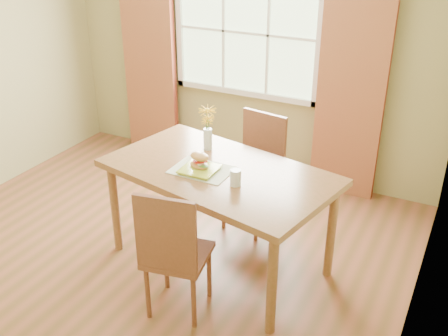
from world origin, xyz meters
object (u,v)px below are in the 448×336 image
object	(u,v)px
croissant_sandwich	(200,161)
flower_vase	(208,124)
water_glass	(235,178)
chair_far	(257,166)
dining_table	(219,179)
chair_near	(173,250)

from	to	relation	value
croissant_sandwich	flower_vase	xyz separation A→B (m)	(-0.13, 0.37, 0.14)
water_glass	flower_vase	world-z (taller)	flower_vase
chair_far	flower_vase	xyz separation A→B (m)	(-0.27, -0.42, 0.50)
chair_far	water_glass	size ratio (longest dim) A/B	8.70
chair_far	dining_table	bearing A→B (deg)	-81.84
croissant_sandwich	flower_vase	bearing A→B (deg)	126.09
dining_table	croissant_sandwich	distance (m)	0.22
chair_far	water_glass	world-z (taller)	chair_far
chair_near	water_glass	bearing A→B (deg)	58.19
dining_table	flower_vase	distance (m)	0.49
chair_near	flower_vase	distance (m)	1.15
chair_far	flower_vase	distance (m)	0.71
chair_far	flower_vase	world-z (taller)	flower_vase
dining_table	water_glass	distance (m)	0.32
croissant_sandwich	water_glass	size ratio (longest dim) A/B	1.60
croissant_sandwich	water_glass	xyz separation A→B (m)	(0.35, -0.09, -0.02)
chair_far	croissant_sandwich	world-z (taller)	chair_far
chair_far	water_glass	bearing A→B (deg)	-67.25
croissant_sandwich	flower_vase	distance (m)	0.42
dining_table	chair_far	world-z (taller)	chair_far
flower_vase	chair_near	bearing A→B (deg)	-74.87
dining_table	croissant_sandwich	bearing A→B (deg)	-135.56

